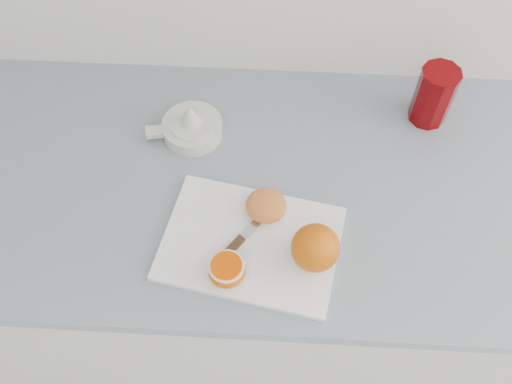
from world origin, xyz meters
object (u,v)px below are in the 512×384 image
half_orange (227,270)px  citrus_juicer (191,126)px  red_tumbler (433,97)px  cutting_board (251,243)px  counter (300,275)px

half_orange → citrus_juicer: bearing=107.3°
red_tumbler → half_orange: bearing=-134.6°
half_orange → citrus_juicer: citrus_juicer is taller
cutting_board → half_orange: 0.08m
half_orange → red_tumbler: 0.56m
citrus_juicer → red_tumbler: red_tumbler is taller
counter → half_orange: (-0.15, -0.22, 0.48)m
counter → citrus_juicer: size_ratio=16.32×
cutting_board → red_tumbler: bearing=42.9°
counter → citrus_juicer: (-0.26, 0.11, 0.47)m
half_orange → red_tumbler: red_tumbler is taller
counter → cutting_board: cutting_board is taller
counter → red_tumbler: bearing=37.0°
cutting_board → red_tumbler: 0.49m
counter → cutting_board: size_ratio=8.21×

